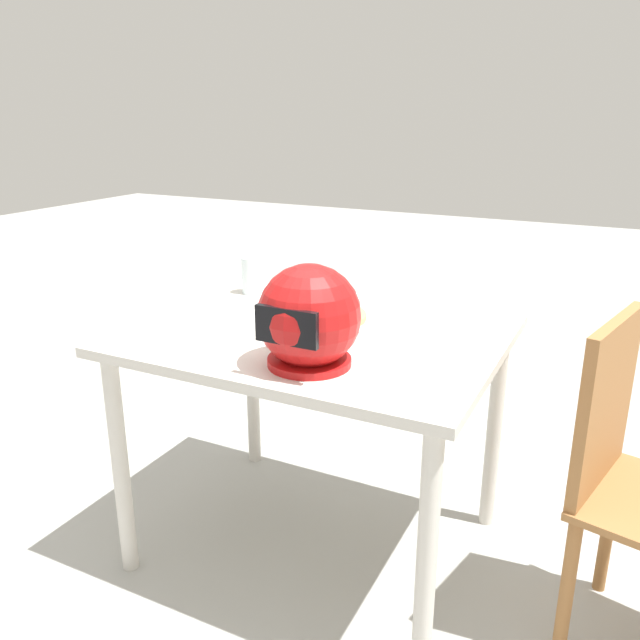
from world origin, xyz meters
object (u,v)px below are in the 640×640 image
drinking_glass (252,275)px  chair_side (636,474)px  dining_table (317,359)px  motorcycle_helmet (309,318)px  pizza (322,315)px

drinking_glass → chair_side: (-1.30, 0.26, -0.31)m
dining_table → chair_side: 0.91m
dining_table → chair_side: (-0.90, -0.01, -0.15)m
drinking_glass → motorcycle_helmet: bearing=134.1°
motorcycle_helmet → chair_side: size_ratio=0.30×
dining_table → chair_side: size_ratio=1.20×
drinking_glass → dining_table: bearing=146.4°
pizza → motorcycle_helmet: motorcycle_helmet is taller
pizza → chair_side: (-0.92, 0.07, -0.27)m
dining_table → chair_side: chair_side is taller
pizza → motorcycle_helmet: 0.37m
pizza → motorcycle_helmet: (-0.13, 0.33, 0.10)m
chair_side → motorcycle_helmet: bearing=18.0°
dining_table → pizza: 0.14m
motorcycle_helmet → chair_side: 0.92m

